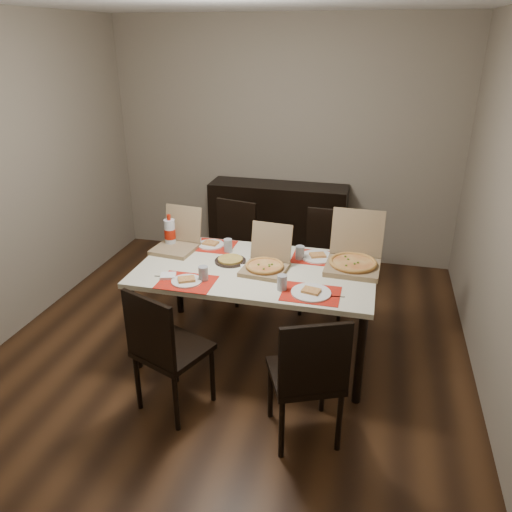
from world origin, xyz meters
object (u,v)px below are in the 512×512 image
(sideboard, at_px, (278,224))
(pizza_box_center, at_px, (266,263))
(chair_far_left, at_px, (231,245))
(dip_bowl, at_px, (283,257))
(dining_table, at_px, (256,276))
(chair_near_left, at_px, (165,347))
(chair_near_right, at_px, (308,375))
(soda_bottle, at_px, (170,233))
(chair_far_right, at_px, (326,256))

(sideboard, height_order, pizza_box_center, pizza_box_center)
(chair_far_left, distance_m, dip_bowl, 0.99)
(dining_table, distance_m, chair_near_left, 0.95)
(dining_table, height_order, chair_near_left, chair_near_left)
(pizza_box_center, bearing_deg, sideboard, 98.74)
(dining_table, xyz_separation_m, chair_near_right, (0.55, -0.90, -0.17))
(dining_table, xyz_separation_m, dip_bowl, (0.16, 0.23, 0.08))
(pizza_box_center, height_order, soda_bottle, pizza_box_center)
(chair_far_right, xyz_separation_m, soda_bottle, (-1.25, -0.65, 0.36))
(pizza_box_center, bearing_deg, dip_bowl, 70.85)
(chair_near_left, height_order, chair_far_left, same)
(dining_table, bearing_deg, chair_near_left, -116.01)
(chair_far_right, relative_size, soda_bottle, 3.31)
(chair_far_right, height_order, dip_bowl, chair_far_right)
(chair_near_left, bearing_deg, dining_table, 63.99)
(chair_near_left, bearing_deg, dip_bowl, 61.77)
(dining_table, distance_m, chair_near_right, 1.06)
(sideboard, distance_m, chair_near_left, 2.65)
(dining_table, distance_m, dip_bowl, 0.29)
(chair_near_left, height_order, pizza_box_center, pizza_box_center)
(chair_far_left, bearing_deg, dining_table, -62.82)
(chair_far_left, bearing_deg, sideboard, 72.10)
(chair_near_left, distance_m, chair_far_left, 1.77)
(chair_near_left, relative_size, dip_bowl, 8.57)
(dining_table, height_order, pizza_box_center, pizza_box_center)
(dip_bowl, bearing_deg, chair_far_left, 132.20)
(chair_near_left, xyz_separation_m, chair_far_right, (0.85, 1.73, 0.00))
(chair_near_left, bearing_deg, chair_far_left, 92.32)
(chair_far_right, bearing_deg, chair_far_left, 177.53)
(pizza_box_center, xyz_separation_m, dip_bowl, (0.08, 0.24, -0.04))
(soda_bottle, bearing_deg, chair_far_right, 27.53)
(chair_far_right, xyz_separation_m, dip_bowl, (-0.28, -0.67, 0.25))
(chair_far_right, xyz_separation_m, pizza_box_center, (-0.36, -0.91, 0.29))
(chair_near_right, distance_m, soda_bottle, 1.80)
(chair_near_left, xyz_separation_m, chair_near_right, (0.96, -0.06, 0.00))
(pizza_box_center, bearing_deg, chair_far_right, 68.06)
(chair_far_left, xyz_separation_m, pizza_box_center, (0.56, -0.95, 0.29))
(sideboard, xyz_separation_m, pizza_box_center, (0.28, -1.82, 0.35))
(sideboard, relative_size, chair_far_right, 1.61)
(sideboard, distance_m, chair_far_left, 0.92)
(chair_near_left, bearing_deg, soda_bottle, 110.06)
(pizza_box_center, distance_m, soda_bottle, 0.92)
(dining_table, height_order, chair_far_left, chair_far_left)
(dip_bowl, bearing_deg, pizza_box_center, -109.15)
(dip_bowl, relative_size, soda_bottle, 0.39)
(chair_far_left, distance_m, soda_bottle, 0.84)
(sideboard, xyz_separation_m, soda_bottle, (-0.60, -1.56, 0.42))
(dining_table, bearing_deg, dip_bowl, 54.37)
(dining_table, relative_size, chair_far_right, 1.94)
(dining_table, xyz_separation_m, pizza_box_center, (0.08, -0.01, 0.12))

